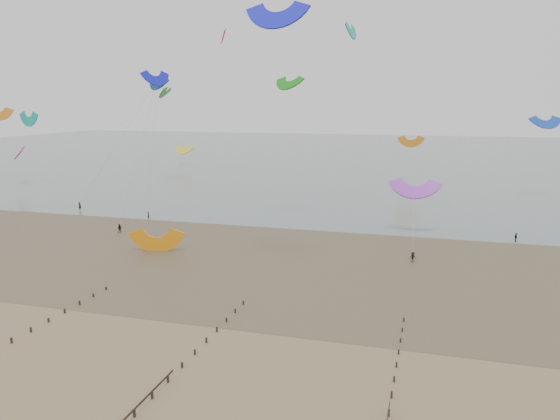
# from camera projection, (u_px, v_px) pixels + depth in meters

# --- Properties ---
(ground) EXTENTS (500.00, 500.00, 0.00)m
(ground) POSITION_uv_depth(u_px,v_px,m) (162.00, 344.00, 52.26)
(ground) COLOR brown
(ground) RESTS_ON ground
(sea_and_shore) EXTENTS (500.00, 665.00, 0.03)m
(sea_and_shore) POSITION_uv_depth(u_px,v_px,m) (243.00, 249.00, 85.80)
(sea_and_shore) COLOR #475654
(sea_and_shore) RESTS_ON ground
(kitesurfer_lead) EXTENTS (0.65, 0.64, 1.52)m
(kitesurfer_lead) POSITION_uv_depth(u_px,v_px,m) (149.00, 215.00, 107.83)
(kitesurfer_lead) COLOR black
(kitesurfer_lead) RESTS_ON ground
(kitesurfers) EXTENTS (114.32, 27.46, 1.89)m
(kitesurfers) POSITION_uv_depth(u_px,v_px,m) (455.00, 235.00, 91.36)
(kitesurfers) COLOR black
(kitesurfers) RESTS_ON ground
(grounded_kite) EXTENTS (8.39, 7.29, 3.94)m
(grounded_kite) POSITION_uv_depth(u_px,v_px,m) (157.00, 251.00, 84.99)
(grounded_kite) COLOR orange
(grounded_kite) RESTS_ON ground
(kites_airborne) EXTENTS (237.17, 118.36, 45.22)m
(kites_airborne) POSITION_uv_depth(u_px,v_px,m) (314.00, 112.00, 137.37)
(kites_airborne) COLOR purple
(kites_airborne) RESTS_ON ground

